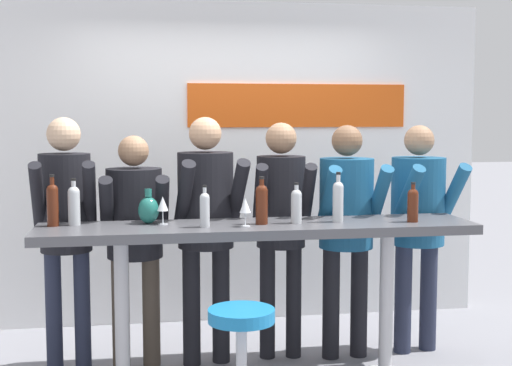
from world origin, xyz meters
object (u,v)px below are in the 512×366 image
object	(u,v)px
wine_bottle_5	(262,202)
wine_glass_0	(163,205)
wine_bottle_3	(296,204)
wine_glass_1	(245,206)
tasting_table	(258,248)
person_center	(281,213)
person_left	(135,226)
person_center_right	(347,216)
wine_bottle_6	(413,203)
person_center_left	(206,213)
decorative_vase	(149,210)
wine_bottle_2	(74,204)
wine_bottle_1	(205,208)
person_far_left	(66,215)
person_right	(418,214)
wine_bottle_0	(338,199)
wine_bottle_4	(53,203)
bar_stool	(241,352)

from	to	relation	value
wine_bottle_5	wine_glass_0	bearing A→B (deg)	172.21
wine_bottle_3	wine_glass_1	size ratio (longest dim) A/B	1.45
wine_bottle_3	wine_bottle_5	bearing A→B (deg)	-179.22
tasting_table	person_center	distance (m)	0.58
person_left	person_center_right	xyz separation A→B (m)	(1.47, -0.06, 0.04)
tasting_table	wine_bottle_6	world-z (taller)	wine_bottle_6
person_center_left	decorative_vase	distance (m)	0.53
person_left	person_center_left	xyz separation A→B (m)	(0.48, -0.02, 0.08)
wine_bottle_2	wine_bottle_6	world-z (taller)	wine_bottle_2
wine_bottle_3	wine_glass_0	distance (m)	0.84
wine_bottle_1	wine_bottle_3	world-z (taller)	same
person_far_left	person_center_right	world-z (taller)	person_far_left
wine_bottle_1	person_center_left	bearing A→B (deg)	83.78
wine_bottle_2	person_far_left	bearing A→B (deg)	104.05
person_right	person_center_right	bearing A→B (deg)	175.22
wine_bottle_2	wine_glass_0	world-z (taller)	wine_bottle_2
tasting_table	wine_bottle_3	size ratio (longest dim) A/B	10.66
wine_glass_0	wine_bottle_0	bearing A→B (deg)	-3.67
wine_bottle_1	wine_glass_1	size ratio (longest dim) A/B	1.46
wine_bottle_1	wine_bottle_2	xyz separation A→B (m)	(-0.79, 0.21, 0.02)
wine_bottle_4	wine_bottle_6	size ratio (longest dim) A/B	1.25
bar_stool	wine_bottle_0	xyz separation A→B (m)	(0.72, 0.66, 0.73)
bar_stool	person_left	size ratio (longest dim) A/B	0.44
person_center	person_center_right	size ratio (longest dim) A/B	1.01
wine_bottle_4	person_left	bearing A→B (deg)	37.39
wine_glass_1	bar_stool	bearing A→B (deg)	-100.70
person_center_left	person_right	bearing A→B (deg)	-7.44
wine_bottle_3	decorative_vase	world-z (taller)	wine_bottle_3
wine_bottle_3	decorative_vase	xyz separation A→B (m)	(-0.92, 0.14, -0.03)
person_left	wine_glass_1	xyz separation A→B (m)	(0.67, -0.59, 0.20)
tasting_table	person_right	distance (m)	1.35
wine_bottle_2	person_left	bearing A→B (deg)	44.17
person_far_left	wine_bottle_6	world-z (taller)	person_far_left
person_center	wine_bottle_1	world-z (taller)	person_center
bar_stool	person_center	bearing A→B (deg)	68.86
wine_bottle_0	wine_bottle_3	xyz separation A→B (m)	(-0.27, -0.01, -0.03)
tasting_table	wine_bottle_3	distance (m)	0.37
person_right	wine_bottle_4	bearing A→B (deg)	178.83
person_far_left	person_right	world-z (taller)	person_far_left
wine_bottle_3	wine_glass_0	bearing A→B (deg)	174.48
wine_bottle_6	decorative_vase	xyz separation A→B (m)	(-1.67, 0.20, -0.03)
person_center_left	person_center	size ratio (longest dim) A/B	1.02
person_center_left	wine_bottle_3	bearing A→B (deg)	-50.19
person_center	wine_bottle_6	size ratio (longest dim) A/B	6.58
person_center_left	wine_glass_1	world-z (taller)	person_center_left
person_center	person_right	bearing A→B (deg)	2.73
wine_bottle_0	wine_bottle_3	size ratio (longest dim) A/B	1.24
person_center_right	wine_bottle_4	distance (m)	2.00
bar_stool	decorative_vase	size ratio (longest dim) A/B	3.16
person_center_right	wine_bottle_1	distance (m)	1.17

